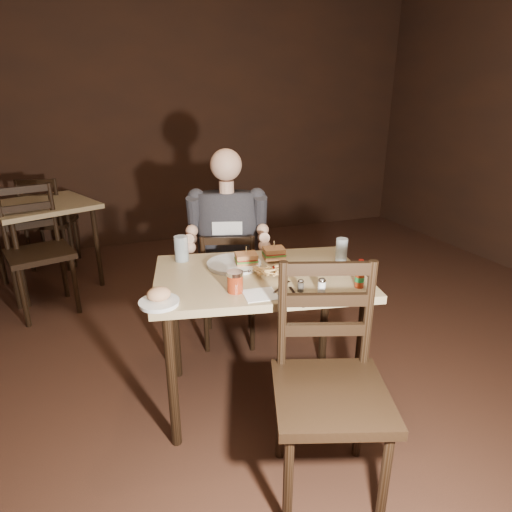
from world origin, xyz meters
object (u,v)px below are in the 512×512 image
object	(u,v)px
glass_left	(181,249)
side_plate	(159,303)
bg_chair_far	(50,222)
glass_right	(341,251)
chair_near	(331,395)
dinner_plate	(234,265)
syrup_dispenser	(235,282)
main_table	(259,290)
hot_sauce	(360,274)
diner	(227,222)
chair_far	(229,286)
bg_table	(42,213)
bg_chair_near	(39,253)

from	to	relation	value
glass_left	side_plate	size ratio (longest dim) A/B	0.82
bg_chair_far	glass_right	world-z (taller)	bg_chair_far
chair_near	dinner_plate	distance (m)	0.88
bg_chair_far	syrup_dispenser	size ratio (longest dim) A/B	9.06
dinner_plate	chair_near	bearing A→B (deg)	-80.25
main_table	dinner_plate	xyz separation A→B (m)	(-0.09, 0.15, 0.10)
chair_near	syrup_dispenser	size ratio (longest dim) A/B	9.77
chair_near	hot_sauce	size ratio (longest dim) A/B	7.08
diner	glass_left	xyz separation A→B (m)	(-0.36, -0.30, -0.04)
chair_near	hot_sauce	world-z (taller)	chair_near
chair_far	syrup_dispenser	size ratio (longest dim) A/B	8.08
bg_chair_far	hot_sauce	distance (m)	3.45
main_table	diner	bearing A→B (deg)	88.24
main_table	chair_near	size ratio (longest dim) A/B	1.20
bg_table	dinner_plate	distance (m)	2.30
chair_far	dinner_plate	size ratio (longest dim) A/B	2.90
bg_chair_far	diner	xyz separation A→B (m)	(1.23, -2.08, 0.42)
main_table	syrup_dispenser	xyz separation A→B (m)	(-0.18, -0.17, 0.15)
chair_near	glass_left	size ratio (longest dim) A/B	7.05
bg_chair_far	syrup_dispenser	xyz separation A→B (m)	(1.03, -2.87, 0.36)
glass_left	glass_right	xyz separation A→B (m)	(0.80, -0.35, 0.00)
diner	chair_far	bearing A→B (deg)	90.00
diner	glass_right	xyz separation A→B (m)	(0.45, -0.65, -0.04)
syrup_dispenser	diner	bearing A→B (deg)	87.16
main_table	chair_near	world-z (taller)	chair_near
bg_table	diner	world-z (taller)	diner
glass_right	bg_table	bearing A→B (deg)	127.66
chair_far	bg_chair_near	size ratio (longest dim) A/B	0.83
glass_right	syrup_dispenser	distance (m)	0.67
main_table	side_plate	bearing A→B (deg)	-161.79
chair_near	bg_chair_near	size ratio (longest dim) A/B	1.00
diner	glass_right	size ratio (longest dim) A/B	6.32
dinner_plate	glass_left	xyz separation A→B (m)	(-0.25, 0.18, 0.06)
bg_table	hot_sauce	bearing A→B (deg)	-57.15
bg_chair_near	chair_near	bearing A→B (deg)	-76.81
hot_sauce	side_plate	world-z (taller)	hot_sauce
chair_far	syrup_dispenser	bearing A→B (deg)	92.90
bg_table	glass_right	size ratio (longest dim) A/B	7.27
bg_chair_far	dinner_plate	distance (m)	2.81
main_table	bg_table	world-z (taller)	same
bg_chair_far	hot_sauce	size ratio (longest dim) A/B	6.56
bg_chair_near	dinner_plate	xyz separation A→B (m)	(1.12, -1.46, 0.28)
chair_far	diner	distance (m)	0.47
glass_right	bg_chair_far	bearing A→B (deg)	121.64
bg_chair_far	bg_chair_near	size ratio (longest dim) A/B	0.93
bg_table	bg_chair_near	world-z (taller)	bg_chair_near
bg_chair_near	syrup_dispenser	world-z (taller)	bg_chair_near
glass_right	side_plate	xyz separation A→B (m)	(-1.01, -0.15, -0.07)
syrup_dispenser	side_plate	bearing A→B (deg)	-166.55
glass_left	bg_table	bearing A→B (deg)	115.66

